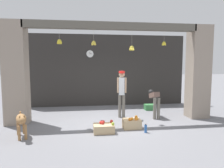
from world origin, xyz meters
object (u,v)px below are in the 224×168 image
object	(u,v)px
fruit_crate_oranges	(132,123)
water_bottle	(146,129)
dog	(21,120)
fruit_crate_apples	(104,128)
shopkeeper	(122,90)
worker_stooping	(155,100)
wall_clock	(90,54)
produce_box_green	(150,107)

from	to	relation	value
fruit_crate_oranges	water_bottle	world-z (taller)	fruit_crate_oranges
dog	fruit_crate_apples	world-z (taller)	dog
shopkeeper	worker_stooping	world-z (taller)	shopkeeper
shopkeeper	fruit_crate_oranges	size ratio (longest dim) A/B	3.20
fruit_crate_oranges	wall_clock	distance (m)	4.32
shopkeeper	fruit_crate_apples	bearing A→B (deg)	76.39
produce_box_green	wall_clock	xyz separation A→B (m)	(-2.51, 1.14, 2.31)
wall_clock	water_bottle	bearing A→B (deg)	-69.19
produce_box_green	water_bottle	world-z (taller)	water_bottle
water_bottle	produce_box_green	bearing A→B (deg)	69.60
fruit_crate_oranges	produce_box_green	size ratio (longest dim) A/B	1.21
fruit_crate_apples	shopkeeper	bearing A→B (deg)	62.54
fruit_crate_oranges	dog	bearing A→B (deg)	-173.29
dog	fruit_crate_oranges	distance (m)	3.14
produce_box_green	wall_clock	world-z (taller)	wall_clock
produce_box_green	water_bottle	bearing A→B (deg)	-110.40
worker_stooping	fruit_crate_oranges	xyz separation A→B (m)	(-1.10, -1.10, -0.50)
fruit_crate_apples	wall_clock	world-z (taller)	wall_clock
dog	water_bottle	bearing A→B (deg)	68.07
fruit_crate_oranges	water_bottle	bearing A→B (deg)	-55.08
shopkeeper	wall_clock	xyz separation A→B (m)	(-1.09, 2.20, 1.41)
fruit_crate_apples	wall_clock	distance (m)	4.39
fruit_crate_apples	water_bottle	bearing A→B (deg)	-8.31
shopkeeper	fruit_crate_apples	world-z (taller)	shopkeeper
fruit_crate_oranges	fruit_crate_apples	xyz separation A→B (m)	(-0.89, -0.26, -0.02)
fruit_crate_apples	dog	bearing A→B (deg)	-177.20
dog	produce_box_green	distance (m)	5.20
produce_box_green	wall_clock	bearing A→B (deg)	155.57
water_bottle	wall_clock	world-z (taller)	wall_clock
worker_stooping	water_bottle	xyz separation A→B (m)	(-0.80, -1.53, -0.54)
fruit_crate_apples	fruit_crate_oranges	bearing A→B (deg)	16.15
worker_stooping	wall_clock	size ratio (longest dim) A/B	2.85
worker_stooping	produce_box_green	world-z (taller)	worker_stooping
shopkeeper	water_bottle	size ratio (longest dim) A/B	6.87
worker_stooping	wall_clock	distance (m)	3.75
water_bottle	fruit_crate_oranges	bearing A→B (deg)	124.92
dog	shopkeeper	bearing A→B (deg)	97.77
fruit_crate_oranges	produce_box_green	bearing A→B (deg)	60.34
water_bottle	wall_clock	size ratio (longest dim) A/B	0.72
fruit_crate_oranges	wall_clock	size ratio (longest dim) A/B	1.55
worker_stooping	dog	bearing A→B (deg)	-162.63
shopkeeper	fruit_crate_apples	distance (m)	1.95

